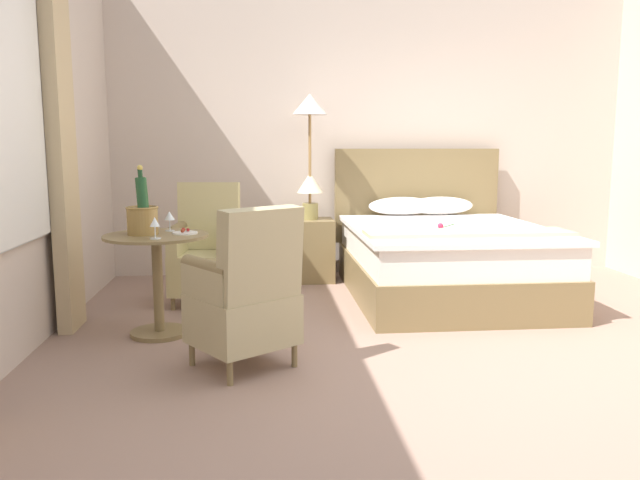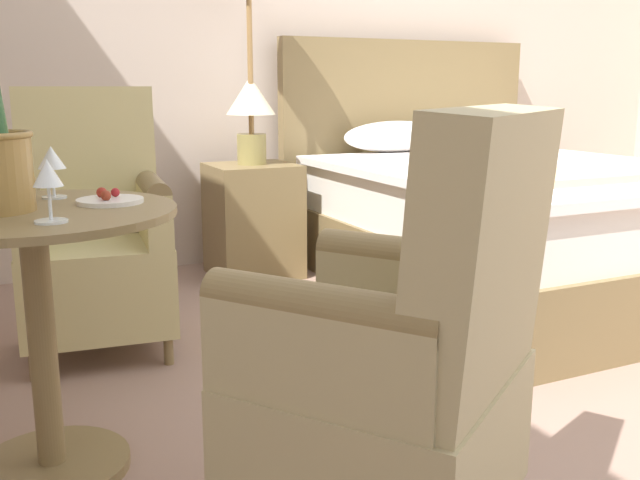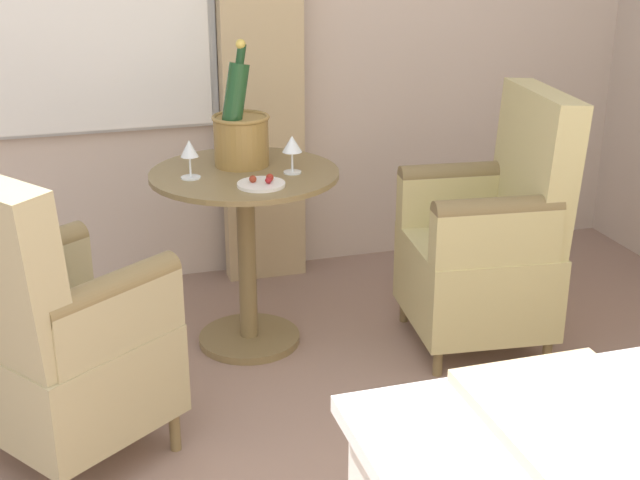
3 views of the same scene
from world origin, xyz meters
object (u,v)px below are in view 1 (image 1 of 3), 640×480
object	(u,v)px
nightstand	(310,250)
side_table_round	(157,271)
bedside_lamp	(310,189)
wine_glass_near_bucket	(155,224)
snack_plate	(185,232)
floor_lamp_brass	(310,126)
armchair_by_window	(207,253)
champagne_bucket	(142,216)
armchair_facing_bed	(246,296)
wine_glass_near_edge	(169,217)
bed	(443,256)

from	to	relation	value
nightstand	side_table_round	bearing A→B (deg)	-125.41
nightstand	bedside_lamp	distance (m)	0.59
wine_glass_near_bucket	snack_plate	xyz separation A→B (m)	(0.16, 0.22, -0.09)
floor_lamp_brass	armchair_by_window	bearing A→B (deg)	-140.17
bedside_lamp	snack_plate	bearing A→B (deg)	-121.11
floor_lamp_brass	champagne_bucket	distance (m)	2.19
nightstand	champagne_bucket	world-z (taller)	champagne_bucket
champagne_bucket	armchair_facing_bed	world-z (taller)	champagne_bucket
wine_glass_near_bucket	bedside_lamp	bearing A→B (deg)	58.26
wine_glass_near_bucket	armchair_facing_bed	bearing A→B (deg)	-41.42
nightstand	bedside_lamp	size ratio (longest dim) A/B	1.33
wine_glass_near_bucket	armchair_by_window	size ratio (longest dim) A/B	0.14
nightstand	champagne_bucket	distance (m)	2.17
bedside_lamp	wine_glass_near_edge	world-z (taller)	bedside_lamp
bedside_lamp	side_table_round	size ratio (longest dim) A/B	0.64
champagne_bucket	armchair_by_window	xyz separation A→B (m)	(0.35, 0.88, -0.42)
wine_glass_near_edge	armchair_facing_bed	distance (m)	1.11
bed	floor_lamp_brass	size ratio (longest dim) A/B	1.18
armchair_by_window	champagne_bucket	bearing A→B (deg)	-111.44
nightstand	armchair_by_window	distance (m)	1.23
wine_glass_near_edge	armchair_facing_bed	xyz separation A→B (m)	(0.55, -0.89, -0.37)
bed	wine_glass_near_bucket	xyz separation A→B (m)	(-2.27, -1.16, 0.45)
armchair_facing_bed	side_table_round	bearing A→B (deg)	130.54
side_table_round	floor_lamp_brass	bearing A→B (deg)	54.47
side_table_round	armchair_facing_bed	size ratio (longest dim) A/B	0.73
snack_plate	bed	bearing A→B (deg)	23.89
champagne_bucket	armchair_facing_bed	size ratio (longest dim) A/B	0.49
armchair_facing_bed	nightstand	bearing A→B (deg)	76.61
armchair_by_window	bedside_lamp	bearing A→B (deg)	40.18
side_table_round	nightstand	bearing A→B (deg)	54.59
snack_plate	wine_glass_near_bucket	bearing A→B (deg)	-126.19
champagne_bucket	wine_glass_near_edge	size ratio (longest dim) A/B	3.35
nightstand	wine_glass_near_edge	xyz separation A→B (m)	(-1.12, -1.51, 0.51)
nightstand	snack_plate	size ratio (longest dim) A/B	3.53
armchair_by_window	wine_glass_near_edge	bearing A→B (deg)	-104.67
bedside_lamp	snack_plate	size ratio (longest dim) A/B	2.66
bedside_lamp	wine_glass_near_edge	xyz separation A→B (m)	(-1.12, -1.51, -0.09)
armchair_facing_bed	armchair_by_window	bearing A→B (deg)	102.54
side_table_round	snack_plate	distance (m)	0.33
wine_glass_near_bucket	floor_lamp_brass	bearing A→B (deg)	58.16
bed	bedside_lamp	world-z (taller)	bed
bed	champagne_bucket	xyz separation A→B (m)	(-2.39, -0.95, 0.49)
armchair_by_window	nightstand	bearing A→B (deg)	40.18
floor_lamp_brass	armchair_facing_bed	xyz separation A→B (m)	(-0.57, -2.39, -1.05)
floor_lamp_brass	wine_glass_near_bucket	xyz separation A→B (m)	(-1.16, -1.87, -0.68)
bed	bedside_lamp	bearing A→B (deg)	146.83
snack_plate	armchair_by_window	xyz separation A→B (m)	(0.07, 0.87, -0.29)
champagne_bucket	wine_glass_near_edge	bearing A→B (deg)	45.19
floor_lamp_brass	snack_plate	distance (m)	2.07
champagne_bucket	wine_glass_near_bucket	size ratio (longest dim) A/B	3.32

